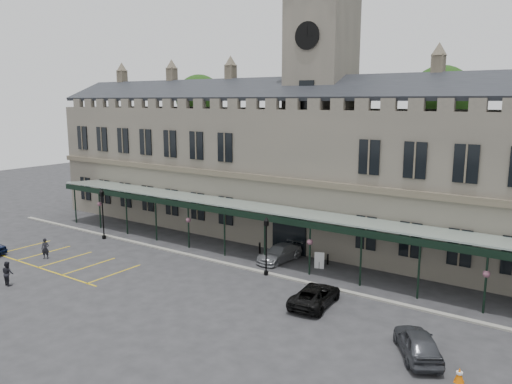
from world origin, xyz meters
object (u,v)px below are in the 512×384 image
Objects in this scene: traffic_cone at (459,375)px; car_van at (315,295)px; clock_tower at (320,96)px; lamp_post_left at (103,209)px; car_right_a at (418,343)px; person_b at (8,273)px; sign_board at (319,261)px; car_taxi at (280,253)px; lamp_post_mid at (266,241)px; station_building at (318,171)px; person_a at (45,249)px.

car_van is at bearing 157.27° from traffic_cone.
clock_tower is 22.41m from lamp_post_left.
lamp_post_left reaches higher than car_right_a.
lamp_post_left is at bearing -66.75° from person_b.
car_right_a is 2.50× the size of person_b.
car_van is 2.72× the size of person_b.
traffic_cone is 0.56× the size of sign_board.
car_right_a is at bearing -26.96° from car_taxi.
clock_tower reaches higher than car_van.
lamp_post_mid reaches higher than sign_board.
car_right_a reaches higher than car_van.
car_taxi is at bearing 12.71° from lamp_post_left.
sign_board is (3.96, -7.09, -5.84)m from station_building.
traffic_cone is at bearing -10.92° from lamp_post_left.
sign_board is at bearing -61.08° from clock_tower.
station_building reaches higher than lamp_post_left.
person_a is (-29.82, -1.45, 0.13)m from car_right_a.
clock_tower is 25.00m from car_right_a.
car_right_a is at bearing 151.72° from traffic_cone.
lamp_post_left is 2.79× the size of person_b.
person_b is (-12.30, -22.71, -12.26)m from clock_tower.
person_a is at bearing -140.92° from car_taxi.
car_van is (3.04, -6.37, 0.02)m from sign_board.
person_a is (-15.51, -17.69, -5.61)m from station_building.
lamp_post_mid is at bearing -135.44° from person_b.
car_taxi is at bearing -86.18° from station_building.
sign_board is 22.17m from person_a.
lamp_post_mid is at bearing -32.84° from car_van.
lamp_post_left is at bearing 169.08° from traffic_cone.
station_building is 2.42× the size of clock_tower.
car_taxi reaches higher than sign_board.
person_a is (-32.12, -0.21, 0.51)m from traffic_cone.
station_building reaches higher than person_b.
car_right_a is (14.31, -16.25, -5.74)m from station_building.
person_a is at bearing -131.10° from clock_tower.
person_b is at bearing -123.78° from car_taxi.
lamp_post_mid reaches higher than person_a.
car_right_a is (10.35, -9.16, 0.10)m from sign_board.
lamp_post_mid is at bearing 1.55° from lamp_post_left.
clock_tower is at bearing 34.18° from lamp_post_left.
car_van is at bearing -62.67° from clock_tower.
lamp_post_mid reaches higher than traffic_cone.
clock_tower reaches higher than car_taxi.
car_right_a is (-2.30, 1.24, 0.38)m from traffic_cone.
station_building is 26.36m from person_b.
car_taxi is at bearing 165.82° from sign_board.
clock_tower is at bearing 99.78° from car_taxi.
station_building is 16.25m from car_van.
person_b reaches higher than car_van.
lamp_post_left is (-16.48, -11.10, -3.64)m from station_building.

